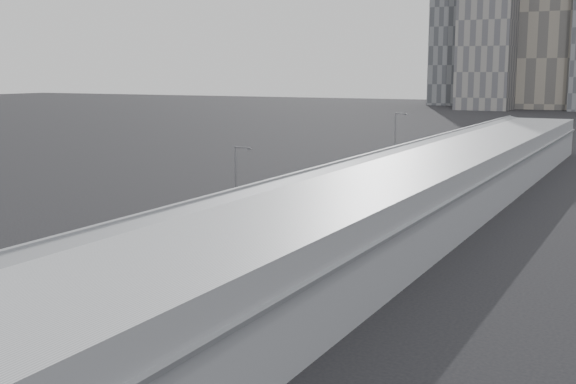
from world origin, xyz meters
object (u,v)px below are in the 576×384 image
Objects in this scene: shipping_container at (403,155)px; bus_1 at (95,289)px; bus_3 at (271,220)px; bus_4 at (340,197)px; suv at (445,150)px; street_lamp_near at (237,179)px; bus_2 at (189,252)px; bus_5 at (383,180)px; street_lamp_far at (396,137)px; bus_6 at (411,170)px.

bus_1 is at bearing -60.86° from shipping_container.
bus_4 is at bearing 79.58° from bus_3.
bus_1 is 2.02× the size of shipping_container.
suv is at bearing 105.34° from shipping_container.
shipping_container is (-1.97, 58.25, -3.50)m from street_lamp_near.
bus_2 is 1.98× the size of shipping_container.
bus_3 is at bearing -26.21° from street_lamp_near.
bus_1 reaches higher than bus_5.
bus_3 is 52.52m from street_lamp_far.
street_lamp_near is (-5.95, -39.05, 3.29)m from bus_6.
bus_2 is 14.38m from bus_3.
street_lamp_near reaches higher than bus_1.
bus_2 is 1.03× the size of bus_5.
street_lamp_far is at bearing 90.17° from street_lamp_near.
bus_2 is at bearing 91.24° from bus_1.
bus_5 is at bearing -88.78° from suv.
bus_3 is at bearing 91.57° from bus_2.
bus_5 is at bearing -52.07° from shipping_container.
shipping_container is 1.31× the size of suv.
bus_5 is 12.04m from bus_6.
bus_5 is at bearing 82.89° from bus_3.
bus_6 is at bearing 81.34° from street_lamp_near.
bus_3 is 78.99m from suv.
street_lamp_far reaches higher than bus_5.
suv is at bearing 88.40° from street_lamp_far.
shipping_container is at bearing 91.94° from street_lamp_near.
bus_6 is at bearing -59.51° from street_lamp_far.
street_lamp_near reaches higher than suv.
bus_4 is at bearing 60.49° from street_lamp_near.
bus_4 is at bearing -79.92° from street_lamp_far.
bus_2 is 2.60× the size of suv.
bus_6 is (-0.61, 67.40, -0.13)m from bus_1.
bus_5 is at bearing 89.44° from bus_2.
bus_5 reaches higher than shipping_container.
bus_3 is 14.34m from bus_4.
street_lamp_near is 1.63× the size of suv.
street_lamp_far reaches higher than suv.
suv is (-5.34, 37.10, -0.80)m from bus_6.
bus_4 is 47.41m from shipping_container.
bus_2 is 28.68m from bus_4.
bus_6 is (-0.11, 12.04, -0.05)m from bus_5.
bus_1 is 1.05× the size of bus_3.
street_lamp_far is at bearing 101.97° from bus_4.
bus_5 is 27.87m from street_lamp_near.
street_lamp_near is at bearing -89.83° from street_lamp_far.
bus_1 reaches higher than bus_6.
bus_1 is at bearing -91.85° from suv.
street_lamp_far is (-0.15, 49.39, 0.51)m from street_lamp_near.
bus_6 is (-0.63, 27.44, -0.23)m from bus_4.
street_lamp_far is 1.83× the size of suv.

